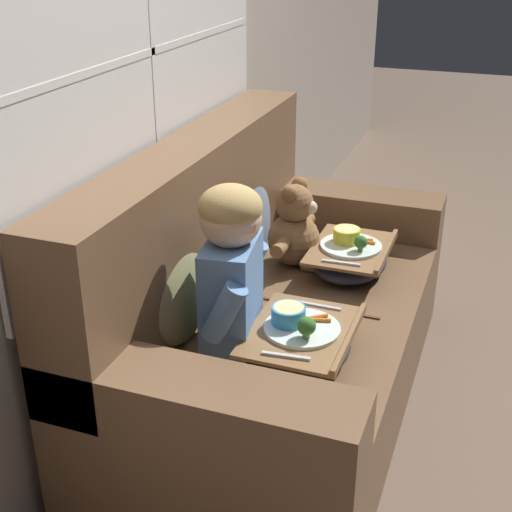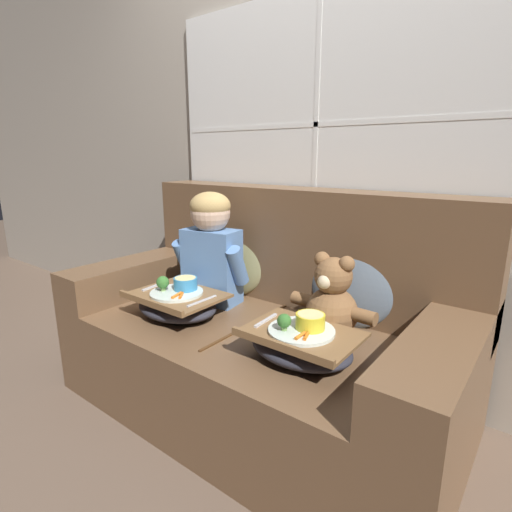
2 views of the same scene
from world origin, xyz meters
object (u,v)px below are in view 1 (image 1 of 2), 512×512
(couch, at_px, (264,318))
(lap_tray_teddy, at_px, (350,257))
(throw_pillow_behind_teddy, at_px, (247,213))
(child_figure, at_px, (232,262))
(throw_pillow_behind_child, at_px, (175,284))
(teddy_bear, at_px, (295,229))
(lap_tray_child, at_px, (301,342))

(couch, distance_m, lap_tray_teddy, 0.43)
(throw_pillow_behind_teddy, relative_size, child_figure, 0.78)
(throw_pillow_behind_child, distance_m, child_figure, 0.23)
(couch, relative_size, lap_tray_teddy, 4.37)
(throw_pillow_behind_teddy, relative_size, teddy_bear, 1.14)
(throw_pillow_behind_child, distance_m, lap_tray_child, 0.45)
(throw_pillow_behind_child, bearing_deg, couch, -30.23)
(couch, xyz_separation_m, throw_pillow_behind_teddy, (0.33, 0.19, 0.27))
(lap_tray_child, distance_m, lap_tray_teddy, 0.66)
(teddy_bear, bearing_deg, lap_tray_teddy, -89.80)
(couch, bearing_deg, throw_pillow_behind_teddy, 30.23)
(child_figure, height_order, teddy_bear, child_figure)
(throw_pillow_behind_teddy, relative_size, lap_tray_child, 1.04)
(throw_pillow_behind_child, bearing_deg, teddy_bear, -17.13)
(couch, bearing_deg, child_figure, -178.74)
(throw_pillow_behind_child, relative_size, child_figure, 0.75)
(couch, relative_size, teddy_bear, 4.69)
(teddy_bear, distance_m, lap_tray_teddy, 0.24)
(throw_pillow_behind_child, bearing_deg, lap_tray_teddy, -33.22)
(throw_pillow_behind_teddy, bearing_deg, child_figure, -163.17)
(couch, relative_size, child_figure, 3.19)
(lap_tray_teddy, bearing_deg, child_figure, 160.56)
(couch, bearing_deg, lap_tray_child, -144.10)
(couch, xyz_separation_m, teddy_bear, (0.33, -0.01, 0.23))
(couch, distance_m, lap_tray_child, 0.43)
(couch, distance_m, throw_pillow_behind_child, 0.47)
(throw_pillow_behind_teddy, distance_m, teddy_bear, 0.21)
(throw_pillow_behind_teddy, xyz_separation_m, child_figure, (-0.66, -0.20, 0.11))
(throw_pillow_behind_teddy, bearing_deg, teddy_bear, -90.08)
(lap_tray_child, relative_size, lap_tray_teddy, 1.03)
(teddy_bear, xyz_separation_m, lap_tray_child, (-0.66, -0.23, -0.08))
(lap_tray_child, bearing_deg, teddy_bear, 19.06)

